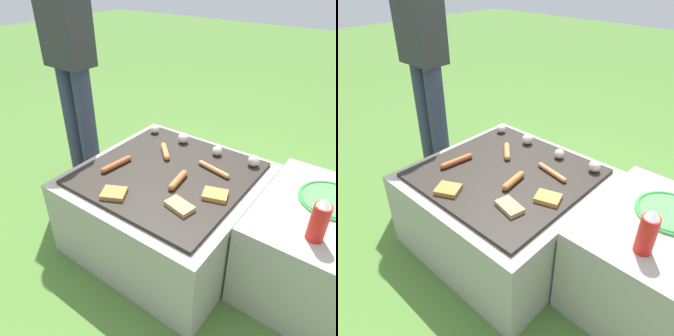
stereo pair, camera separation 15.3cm
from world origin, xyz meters
TOP-DOWN VIEW (x-y plane):
  - ground_plane at (0.00, 0.00)m, footprint 14.00×14.00m
  - grill at (0.00, 0.00)m, footprint 0.82×0.82m
  - side_ledge at (0.68, 0.15)m, footprint 0.51×0.64m
  - person_standing at (-0.81, 0.16)m, footprint 0.27×0.20m
  - sausage_front_center at (0.09, -0.05)m, footprint 0.05×0.15m
  - sausage_back_left at (-0.11, 0.13)m, footprint 0.12×0.12m
  - sausage_front_right at (-0.23, -0.11)m, footprint 0.05×0.18m
  - sausage_back_right at (0.17, 0.13)m, footprint 0.18×0.06m
  - bread_slice_right at (0.20, -0.19)m, footprint 0.13×0.09m
  - bread_slice_left at (-0.08, -0.28)m, footprint 0.13×0.12m
  - bread_slice_center at (0.27, -0.04)m, footprint 0.12×0.11m
  - mushroom_row at (0.02, 0.28)m, footprint 0.66×0.06m
  - plate_colorful at (0.68, 0.22)m, footprint 0.27×0.27m
  - condiment_bottle at (0.68, -0.04)m, footprint 0.06×0.06m

SIDE VIEW (x-z plane):
  - ground_plane at x=0.00m, z-range 0.00..0.00m
  - grill at x=0.00m, z-range 0.00..0.42m
  - side_ledge at x=0.68m, z-range 0.00..0.42m
  - plate_colorful at x=0.68m, z-range 0.42..0.44m
  - bread_slice_right at x=0.20m, z-range 0.42..0.44m
  - bread_slice_left at x=-0.08m, z-range 0.42..0.44m
  - bread_slice_center at x=0.27m, z-range 0.42..0.44m
  - sausage_back_right at x=0.17m, z-range 0.42..0.45m
  - sausage_front_right at x=-0.23m, z-range 0.42..0.45m
  - sausage_back_left at x=-0.11m, z-range 0.42..0.45m
  - sausage_front_center at x=0.09m, z-range 0.42..0.45m
  - mushroom_row at x=0.02m, z-range 0.42..0.48m
  - condiment_bottle at x=0.68m, z-range 0.42..0.60m
  - person_standing at x=-0.81m, z-range 0.11..1.66m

